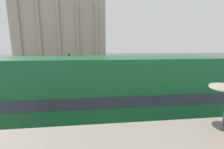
{
  "coord_description": "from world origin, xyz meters",
  "views": [
    {
      "loc": [
        -0.91,
        -2.52,
        4.55
      ],
      "look_at": [
        1.15,
        15.36,
        1.18
      ],
      "focal_mm": 24.0,
      "sensor_mm": 36.0,
      "label": 1
    }
  ],
  "objects_px": {
    "double_decker_bus": "(92,98)",
    "traffic_light_far": "(69,60)",
    "traffic_light_near": "(87,73)",
    "car_white": "(156,73)",
    "pedestrian_grey": "(85,72)",
    "pedestrian_red": "(157,69)",
    "plaza_building_left": "(63,27)",
    "pedestrian_olive": "(63,70)",
    "pedestrian_white": "(81,73)",
    "traffic_light_mid": "(83,66)"
  },
  "relations": [
    {
      "from": "double_decker_bus",
      "to": "traffic_light_far",
      "type": "distance_m",
      "value": 21.45
    },
    {
      "from": "double_decker_bus",
      "to": "traffic_light_near",
      "type": "height_order",
      "value": "double_decker_bus"
    },
    {
      "from": "traffic_light_far",
      "to": "car_white",
      "type": "xyz_separation_m",
      "value": [
        13.51,
        -6.5,
        -1.52
      ]
    },
    {
      "from": "traffic_light_near",
      "to": "pedestrian_grey",
      "type": "height_order",
      "value": "traffic_light_near"
    },
    {
      "from": "pedestrian_red",
      "to": "plaza_building_left",
      "type": "bearing_deg",
      "value": -28.31
    },
    {
      "from": "plaza_building_left",
      "to": "pedestrian_red",
      "type": "relative_size",
      "value": 18.19
    },
    {
      "from": "car_white",
      "to": "pedestrian_olive",
      "type": "relative_size",
      "value": 2.37
    },
    {
      "from": "double_decker_bus",
      "to": "pedestrian_white",
      "type": "distance_m",
      "value": 14.81
    },
    {
      "from": "double_decker_bus",
      "to": "pedestrian_red",
      "type": "bearing_deg",
      "value": 51.54
    },
    {
      "from": "double_decker_bus",
      "to": "traffic_light_mid",
      "type": "relative_size",
      "value": 3.45
    },
    {
      "from": "pedestrian_white",
      "to": "traffic_light_near",
      "type": "bearing_deg",
      "value": 126.61
    },
    {
      "from": "traffic_light_mid",
      "to": "traffic_light_far",
      "type": "height_order",
      "value": "traffic_light_far"
    },
    {
      "from": "traffic_light_mid",
      "to": "pedestrian_red",
      "type": "distance_m",
      "value": 12.38
    },
    {
      "from": "plaza_building_left",
      "to": "pedestrian_olive",
      "type": "xyz_separation_m",
      "value": [
        6.92,
        -36.55,
        -10.54
      ]
    },
    {
      "from": "pedestrian_olive",
      "to": "pedestrian_white",
      "type": "bearing_deg",
      "value": 56.04
    },
    {
      "from": "traffic_light_far",
      "to": "pedestrian_white",
      "type": "height_order",
      "value": "traffic_light_far"
    },
    {
      "from": "traffic_light_near",
      "to": "pedestrian_white",
      "type": "bearing_deg",
      "value": 98.6
    },
    {
      "from": "traffic_light_far",
      "to": "pedestrian_white",
      "type": "relative_size",
      "value": 2.04
    },
    {
      "from": "pedestrian_red",
      "to": "pedestrian_olive",
      "type": "relative_size",
      "value": 0.98
    },
    {
      "from": "traffic_light_far",
      "to": "pedestrian_olive",
      "type": "distance_m",
      "value": 4.48
    },
    {
      "from": "traffic_light_near",
      "to": "pedestrian_white",
      "type": "relative_size",
      "value": 2.22
    },
    {
      "from": "pedestrian_grey",
      "to": "pedestrian_olive",
      "type": "bearing_deg",
      "value": 61.64
    },
    {
      "from": "traffic_light_near",
      "to": "pedestrian_red",
      "type": "bearing_deg",
      "value": 45.83
    },
    {
      "from": "plaza_building_left",
      "to": "pedestrian_red",
      "type": "bearing_deg",
      "value": -59.17
    },
    {
      "from": "traffic_light_near",
      "to": "traffic_light_mid",
      "type": "distance_m",
      "value": 6.52
    },
    {
      "from": "pedestrian_red",
      "to": "traffic_light_far",
      "type": "bearing_deg",
      "value": 14.85
    },
    {
      "from": "pedestrian_white",
      "to": "double_decker_bus",
      "type": "bearing_deg",
      "value": 124.96
    },
    {
      "from": "double_decker_bus",
      "to": "pedestrian_white",
      "type": "xyz_separation_m",
      "value": [
        -1.78,
        14.64,
        -1.34
      ]
    },
    {
      "from": "pedestrian_red",
      "to": "pedestrian_white",
      "type": "distance_m",
      "value": 12.2
    },
    {
      "from": "plaza_building_left",
      "to": "traffic_light_far",
      "type": "height_order",
      "value": "plaza_building_left"
    },
    {
      "from": "car_white",
      "to": "pedestrian_white",
      "type": "distance_m",
      "value": 10.89
    },
    {
      "from": "car_white",
      "to": "pedestrian_red",
      "type": "distance_m",
      "value": 2.58
    },
    {
      "from": "traffic_light_far",
      "to": "pedestrian_olive",
      "type": "bearing_deg",
      "value": -92.68
    },
    {
      "from": "traffic_light_far",
      "to": "car_white",
      "type": "relative_size",
      "value": 0.8
    },
    {
      "from": "double_decker_bus",
      "to": "traffic_light_far",
      "type": "relative_size",
      "value": 3.29
    },
    {
      "from": "car_white",
      "to": "pedestrian_grey",
      "type": "height_order",
      "value": "pedestrian_grey"
    },
    {
      "from": "double_decker_bus",
      "to": "pedestrian_olive",
      "type": "relative_size",
      "value": 6.24
    },
    {
      "from": "plaza_building_left",
      "to": "traffic_light_mid",
      "type": "distance_m",
      "value": 43.26
    },
    {
      "from": "plaza_building_left",
      "to": "pedestrian_white",
      "type": "height_order",
      "value": "plaza_building_left"
    },
    {
      "from": "plaza_building_left",
      "to": "pedestrian_olive",
      "type": "distance_m",
      "value": 38.66
    },
    {
      "from": "traffic_light_mid",
      "to": "pedestrian_olive",
      "type": "relative_size",
      "value": 1.81
    },
    {
      "from": "double_decker_bus",
      "to": "car_white",
      "type": "xyz_separation_m",
      "value": [
        9.1,
        14.49,
        -1.59
      ]
    },
    {
      "from": "double_decker_bus",
      "to": "pedestrian_red",
      "type": "distance_m",
      "value": 19.7
    },
    {
      "from": "double_decker_bus",
      "to": "pedestrian_grey",
      "type": "distance_m",
      "value": 14.41
    },
    {
      "from": "plaza_building_left",
      "to": "pedestrian_olive",
      "type": "relative_size",
      "value": 17.88
    },
    {
      "from": "traffic_light_near",
      "to": "pedestrian_olive",
      "type": "height_order",
      "value": "traffic_light_near"
    },
    {
      "from": "double_decker_bus",
      "to": "traffic_light_mid",
      "type": "xyz_separation_m",
      "value": [
        -1.25,
        12.27,
        -0.17
      ]
    },
    {
      "from": "double_decker_bus",
      "to": "plaza_building_left",
      "type": "xyz_separation_m",
      "value": [
        -11.52,
        53.22,
        9.28
      ]
    },
    {
      "from": "car_white",
      "to": "pedestrian_white",
      "type": "xyz_separation_m",
      "value": [
        -10.89,
        0.15,
        0.25
      ]
    },
    {
      "from": "car_white",
      "to": "pedestrian_grey",
      "type": "distance_m",
      "value": 10.33
    }
  ]
}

